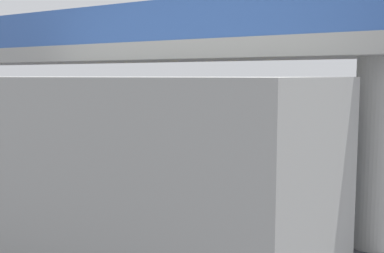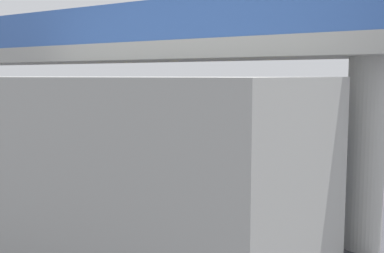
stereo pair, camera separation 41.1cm
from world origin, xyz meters
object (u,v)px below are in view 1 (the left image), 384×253
bicycle_orange (288,181)px  pedestrian (230,129)px  bicycle_red (278,169)px  traffic_sign (123,109)px  parked_van (2,133)px  city_bus (181,120)px

bicycle_orange → pedestrian: size_ratio=0.99×
bicycle_red → traffic_sign: bearing=-27.0°
bicycle_red → parked_van: bearing=7.6°
pedestrian → parked_van: bearing=49.6°
bicycle_orange → traffic_sign: 17.58m
bicycle_orange → traffic_sign: (15.07, -8.92, 1.52)m
bicycle_red → traffic_sign: 15.83m
bicycle_red → pedestrian: pedestrian is taller
parked_van → pedestrian: 13.38m
bicycle_orange → bicycle_red: size_ratio=1.00×
city_bus → traffic_sign: city_bus is taller
city_bus → bicycle_red: size_ratio=6.52×
city_bus → bicycle_orange: (-7.64, 4.70, -1.51)m
pedestrian → traffic_sign: size_ratio=0.64×
city_bus → parked_van: (8.32, 4.92, -0.70)m
city_bus → pedestrian: city_bus is taller
bicycle_red → pedestrian: 10.34m
city_bus → bicycle_orange: city_bus is taller
parked_van → bicycle_red: 15.07m
parked_van → traffic_sign: (-0.89, -9.15, 0.71)m
parked_van → bicycle_orange: size_ratio=2.71×
parked_van → pedestrian: size_ratio=2.68×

